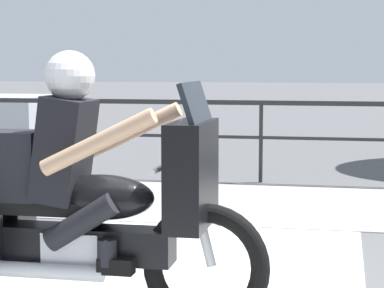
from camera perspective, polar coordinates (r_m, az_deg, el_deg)
The scene contains 3 objects.
sidewalk_band at distance 8.16m, azimuth 4.08°, elevation -4.51°, with size 44.00×2.40×0.01m, color #99968E.
fence_railing at distance 9.54m, azimuth 5.29°, elevation 2.00°, with size 36.00×0.05×1.05m.
motorcycle at distance 4.40m, azimuth -9.24°, elevation -4.64°, with size 2.33×0.76×1.58m.
Camera 1 is at (1.03, -4.56, 1.50)m, focal length 70.00 mm.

